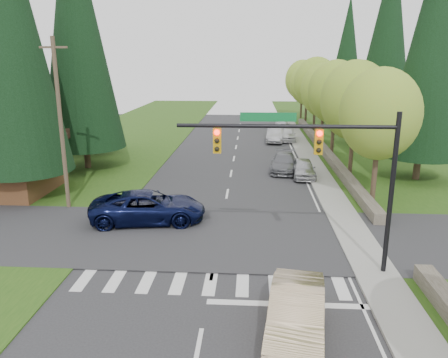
# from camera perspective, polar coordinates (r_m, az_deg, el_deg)

# --- Properties ---
(ground) EXTENTS (120.00, 120.00, 0.00)m
(ground) POSITION_cam_1_polar(r_m,az_deg,el_deg) (15.39, -2.97, -19.15)
(ground) COLOR #28282B
(ground) RESTS_ON ground
(grass_east) EXTENTS (14.00, 110.00, 0.06)m
(grass_east) POSITION_cam_1_polar(r_m,az_deg,el_deg) (35.63, 22.22, -0.00)
(grass_east) COLOR #244913
(grass_east) RESTS_ON ground
(grass_west) EXTENTS (14.00, 110.00, 0.06)m
(grass_west) POSITION_cam_1_polar(r_m,az_deg,el_deg) (36.74, -19.85, 0.66)
(grass_west) COLOR #244913
(grass_west) RESTS_ON ground
(cross_street) EXTENTS (120.00, 8.00, 0.10)m
(cross_street) POSITION_cam_1_polar(r_m,az_deg,el_deg) (22.42, -0.65, -7.58)
(cross_street) COLOR #28282B
(cross_street) RESTS_ON ground
(sidewalk_east) EXTENTS (1.80, 80.00, 0.13)m
(sidewalk_east) POSITION_cam_1_polar(r_m,az_deg,el_deg) (36.07, 12.03, 1.04)
(sidewalk_east) COLOR gray
(sidewalk_east) RESTS_ON ground
(curb_east) EXTENTS (0.20, 80.00, 0.13)m
(curb_east) POSITION_cam_1_polar(r_m,az_deg,el_deg) (35.95, 10.69, 1.07)
(curb_east) COLOR gray
(curb_east) RESTS_ON ground
(stone_wall_north) EXTENTS (0.70, 40.00, 0.70)m
(stone_wall_north) POSITION_cam_1_polar(r_m,az_deg,el_deg) (43.99, 12.78, 3.91)
(stone_wall_north) COLOR #4C4438
(stone_wall_north) RESTS_ON ground
(traffic_signal) EXTENTS (8.70, 0.37, 6.80)m
(traffic_signal) POSITION_cam_1_polar(r_m,az_deg,el_deg) (17.73, 12.69, 2.80)
(traffic_signal) COLOR black
(traffic_signal) RESTS_ON ground
(brown_building) EXTENTS (8.40, 8.40, 5.40)m
(brown_building) POSITION_cam_1_polar(r_m,az_deg,el_deg) (32.66, -26.97, 3.78)
(brown_building) COLOR #4C2D19
(brown_building) RESTS_ON ground
(utility_pole) EXTENTS (1.60, 0.24, 10.00)m
(utility_pole) POSITION_cam_1_polar(r_m,az_deg,el_deg) (27.21, -20.55, 6.77)
(utility_pole) COLOR #473828
(utility_pole) RESTS_ON ground
(decid_tree_0) EXTENTS (4.80, 4.80, 8.37)m
(decid_tree_0) POSITION_cam_1_polar(r_m,az_deg,el_deg) (27.86, 19.71, 7.97)
(decid_tree_0) COLOR #38281C
(decid_tree_0) RESTS_ON ground
(decid_tree_1) EXTENTS (5.20, 5.20, 8.80)m
(decid_tree_1) POSITION_cam_1_polar(r_m,az_deg,el_deg) (34.61, 16.78, 9.79)
(decid_tree_1) COLOR #38281C
(decid_tree_1) RESTS_ON ground
(decid_tree_2) EXTENTS (5.00, 5.00, 8.82)m
(decid_tree_2) POSITION_cam_1_polar(r_m,az_deg,el_deg) (41.40, 14.36, 10.93)
(decid_tree_2) COLOR #38281C
(decid_tree_2) RESTS_ON ground
(decid_tree_3) EXTENTS (5.00, 5.00, 8.55)m
(decid_tree_3) POSITION_cam_1_polar(r_m,az_deg,el_deg) (48.32, 12.95, 11.25)
(decid_tree_3) COLOR #38281C
(decid_tree_3) RESTS_ON ground
(decid_tree_4) EXTENTS (5.40, 5.40, 9.18)m
(decid_tree_4) POSITION_cam_1_polar(r_m,az_deg,el_deg) (55.22, 11.93, 12.16)
(decid_tree_4) COLOR #38281C
(decid_tree_4) RESTS_ON ground
(decid_tree_5) EXTENTS (4.80, 4.80, 8.30)m
(decid_tree_5) POSITION_cam_1_polar(r_m,az_deg,el_deg) (62.15, 10.81, 12.03)
(decid_tree_5) COLOR #38281C
(decid_tree_5) RESTS_ON ground
(decid_tree_6) EXTENTS (5.20, 5.20, 8.86)m
(decid_tree_6) POSITION_cam_1_polar(r_m,az_deg,el_deg) (69.09, 10.20, 12.63)
(decid_tree_6) COLOR #38281C
(decid_tree_6) RESTS_ON ground
(conifer_w_a) EXTENTS (6.12, 6.12, 19.80)m
(conifer_w_a) POSITION_cam_1_polar(r_m,az_deg,el_deg) (30.40, -26.34, 17.70)
(conifer_w_a) COLOR #38281C
(conifer_w_a) RESTS_ON ground
(conifer_w_b) EXTENTS (5.44, 5.44, 17.80)m
(conifer_w_b) POSITION_cam_1_polar(r_m,az_deg,el_deg) (35.30, -27.27, 15.40)
(conifer_w_b) COLOR #38281C
(conifer_w_b) RESTS_ON ground
(conifer_w_c) EXTENTS (6.46, 6.46, 20.80)m
(conifer_w_c) POSITION_cam_1_polar(r_m,az_deg,el_deg) (37.26, -18.73, 18.47)
(conifer_w_c) COLOR #38281C
(conifer_w_c) RESTS_ON ground
(conifer_w_e) EXTENTS (5.78, 5.78, 18.80)m
(conifer_w_e) POSITION_cam_1_polar(r_m,az_deg,el_deg) (43.52, -18.12, 16.61)
(conifer_w_e) COLOR #38281C
(conifer_w_e) RESTS_ON ground
(conifer_e_a) EXTENTS (5.44, 5.44, 17.80)m
(conifer_e_a) POSITION_cam_1_polar(r_m,az_deg,el_deg) (34.93, 25.49, 15.62)
(conifer_e_a) COLOR #38281C
(conifer_e_a) RESTS_ON ground
(conifer_e_b) EXTENTS (6.12, 6.12, 19.80)m
(conifer_e_b) POSITION_cam_1_polar(r_m,az_deg,el_deg) (48.56, 20.59, 16.77)
(conifer_e_b) COLOR #38281C
(conifer_e_b) RESTS_ON ground
(conifer_e_c) EXTENTS (5.10, 5.10, 16.80)m
(conifer_e_c) POSITION_cam_1_polar(r_m,az_deg,el_deg) (61.88, 15.77, 15.22)
(conifer_e_c) COLOR #38281C
(conifer_e_c) RESTS_ON ground
(sedan_champagne) EXTENTS (2.39, 5.13, 1.63)m
(sedan_champagne) POSITION_cam_1_polar(r_m,az_deg,el_deg) (14.86, 9.41, -16.99)
(sedan_champagne) COLOR #CFB28A
(sedan_champagne) RESTS_ON ground
(suv_navy) EXTENTS (6.62, 3.77, 1.74)m
(suv_navy) POSITION_cam_1_polar(r_m,az_deg,el_deg) (24.49, -9.86, -3.63)
(suv_navy) COLOR #0A0F33
(suv_navy) RESTS_ON ground
(parked_car_a) EXTENTS (1.71, 4.16, 1.41)m
(parked_car_a) POSITION_cam_1_polar(r_m,az_deg,el_deg) (33.99, 10.34, 1.38)
(parked_car_a) COLOR #B1B2B6
(parked_car_a) RESTS_ON ground
(parked_car_b) EXTENTS (2.51, 5.06, 1.41)m
(parked_car_b) POSITION_cam_1_polar(r_m,az_deg,el_deg) (35.62, 7.82, 2.12)
(parked_car_b) COLOR slate
(parked_car_b) RESTS_ON ground
(parked_car_c) EXTENTS (2.17, 5.00, 1.60)m
(parked_car_c) POSITION_cam_1_polar(r_m,az_deg,el_deg) (48.63, 6.71, 5.77)
(parked_car_c) COLOR #A8A7AC
(parked_car_c) RESTS_ON ground
(parked_car_d) EXTENTS (1.90, 4.36, 1.46)m
(parked_car_d) POSITION_cam_1_polar(r_m,az_deg,el_deg) (49.42, 8.29, 5.79)
(parked_car_d) COLOR silver
(parked_car_d) RESTS_ON ground
(parked_car_e) EXTENTS (1.89, 4.27, 1.22)m
(parked_car_e) POSITION_cam_1_polar(r_m,az_deg,el_deg) (57.84, 7.64, 7.04)
(parked_car_e) COLOR #BABBC0
(parked_car_e) RESTS_ON ground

